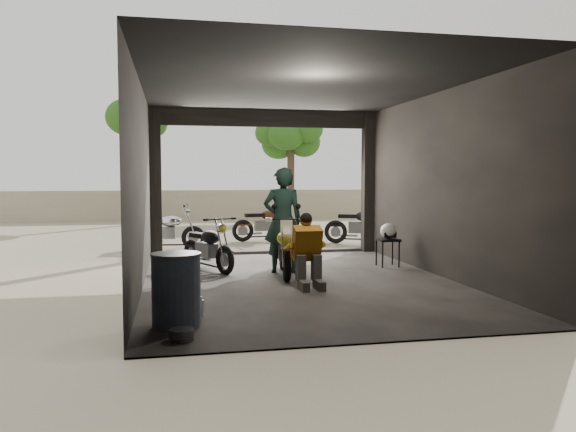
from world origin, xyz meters
name	(u,v)px	position (x,y,z in m)	size (l,w,h in m)	color
ground	(299,282)	(0.00, 0.00, 0.00)	(80.00, 80.00, 0.00)	#7A6D56
garage	(293,203)	(0.00, 0.55, 1.28)	(7.00, 7.13, 3.20)	#2D2B28
boundary_wall	(224,205)	(0.00, 14.00, 0.60)	(18.00, 0.30, 1.20)	gray
tree_left	(145,115)	(-3.00, 12.50, 3.99)	(2.20, 2.20, 5.60)	#382B1E
tree_right	(291,133)	(2.80, 14.00, 3.56)	(2.20, 2.20, 5.00)	#382B1E
main_bike	(285,246)	(-0.12, 0.65, 0.53)	(0.66, 1.60, 1.07)	white
left_bike	(208,244)	(-1.41, 1.46, 0.50)	(0.61, 1.49, 1.01)	black
outside_bike_a	(166,227)	(-2.19, 4.68, 0.54)	(0.66, 1.60, 1.08)	black
outside_bike_b	(266,220)	(0.45, 6.06, 0.56)	(0.68, 1.65, 1.12)	#41210F
outside_bike_c	(361,222)	(2.73, 4.83, 0.57)	(0.69, 1.69, 1.14)	black
rider	(283,221)	(-0.10, 0.89, 0.95)	(0.69, 0.46, 1.91)	#152B25
mechanic	(309,253)	(0.02, -0.54, 0.57)	(0.58, 0.78, 1.13)	orange
stool	(388,243)	(2.00, 1.17, 0.48)	(0.40, 0.40, 0.55)	black
helmet	(388,231)	(2.03, 1.23, 0.70)	(0.31, 0.32, 0.29)	white
oil_drum	(176,291)	(-2.00, -2.45, 0.43)	(0.55, 0.55, 0.86)	#435672
sign_post	(393,179)	(3.32, 4.14, 1.67)	(0.82, 0.08, 2.47)	black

